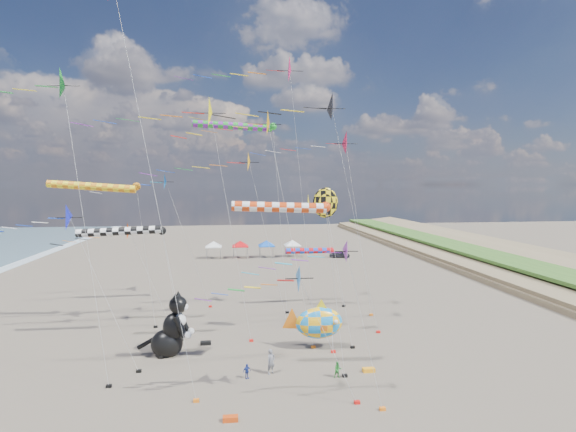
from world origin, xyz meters
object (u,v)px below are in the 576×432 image
Objects in this scene: cat_inflatable at (170,323)px; parked_car at (340,254)px; child_blue at (247,371)px; child_green at (338,370)px; fish_inflatable at (319,323)px; person_adult at (271,362)px.

cat_inflatable is 1.36× the size of parked_car.
child_blue is 0.28× the size of parked_car.
child_green is at bearing -178.90° from parked_car.
child_blue is at bearing -141.11° from fish_inflatable.
child_blue is (-6.53, 0.73, -0.06)m from child_green.
cat_inflatable is 2.85× the size of person_adult.
parked_car reaches higher than child_green.
person_adult is 0.48× the size of parked_car.
parked_car is at bearing 73.93° from fish_inflatable.
child_green is at bearing -15.85° from cat_inflatable.
parked_car is (13.10, 52.24, 0.06)m from child_green.
cat_inflatable is 14.05m from child_green.
cat_inflatable is 52.90m from parked_car.
fish_inflatable is 6.44m from person_adult.
fish_inflatable reaches higher than child_blue.
child_green is 1.12× the size of child_blue.
fish_inflatable reaches higher than person_adult.
cat_inflatable reaches higher than parked_car.
cat_inflatable reaches higher than child_blue.
person_adult is 1.72× the size of child_blue.
person_adult is 1.93m from child_blue.
fish_inflatable is 1.40× the size of parked_car.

